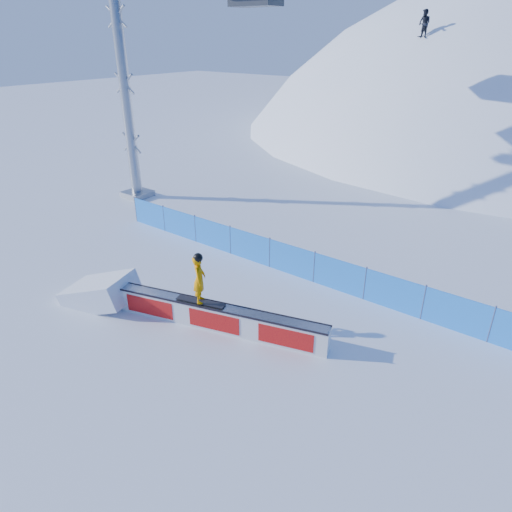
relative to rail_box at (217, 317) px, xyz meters
The scene contains 6 objects.
ground 1.89m from the rail_box, ahead, with size 160.00×160.00×0.00m, color white.
snow_hill 45.77m from the rail_box, 87.49° to the left, with size 64.00×64.00×64.00m.
safety_fence 4.74m from the rail_box, 67.21° to the left, with size 22.05×0.05×1.30m.
rail_box is the anchor object (origin of this frame).
snow_ramp 4.41m from the rail_box, 163.86° to the right, with size 2.30×1.53×0.86m, color white, non-canonical shape.
snowboarder 1.35m from the rail_box, 163.86° to the right, with size 1.60×0.72×1.66m.
Camera 1 is at (6.27, -8.48, 8.25)m, focal length 32.00 mm.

